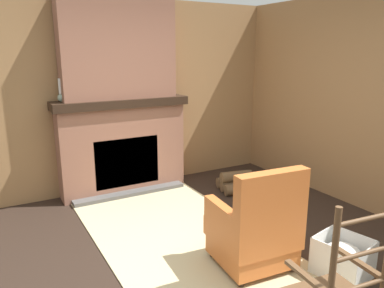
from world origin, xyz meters
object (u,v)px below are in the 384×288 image
object	(u,v)px
laundry_basket	(343,257)
oil_lamp_vase	(61,94)
firewood_stack	(236,183)
storage_case	(132,93)
armchair	(255,231)

from	to	relation	value
laundry_basket	oil_lamp_vase	distance (m)	3.63
laundry_basket	oil_lamp_vase	size ratio (longest dim) A/B	1.69
firewood_stack	storage_case	bearing A→B (deg)	-124.19
armchair	firewood_stack	bearing A→B (deg)	-26.05
armchair	firewood_stack	xyz separation A→B (m)	(-1.66, 1.00, -0.25)
firewood_stack	laundry_basket	distance (m)	2.18
oil_lamp_vase	storage_case	size ratio (longest dim) A/B	1.25
firewood_stack	laundry_basket	world-z (taller)	laundry_basket
storage_case	laundry_basket	bearing A→B (deg)	14.91
laundry_basket	storage_case	world-z (taller)	storage_case
firewood_stack	oil_lamp_vase	distance (m)	2.62
armchair	firewood_stack	size ratio (longest dim) A/B	1.79
laundry_basket	armchair	bearing A→B (deg)	-128.93
laundry_basket	oil_lamp_vase	xyz separation A→B (m)	(-2.95, -1.71, 1.23)
armchair	laundry_basket	world-z (taller)	armchair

